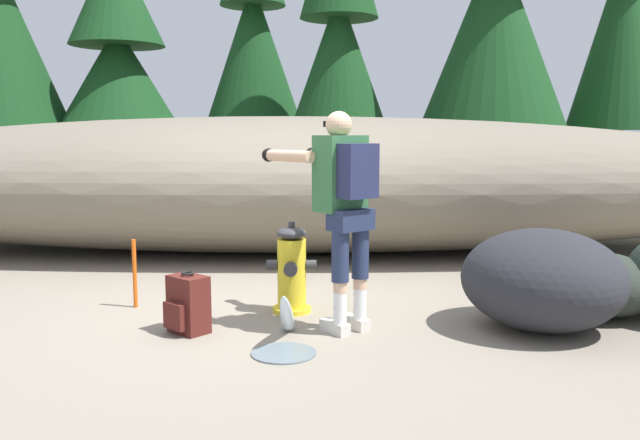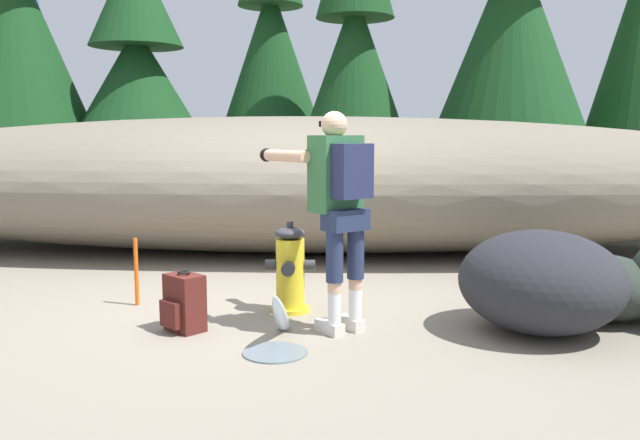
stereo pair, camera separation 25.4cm
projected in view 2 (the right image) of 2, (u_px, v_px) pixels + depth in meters
The scene contains 14 objects.
ground_plane at pixel (265, 313), 5.68m from camera, with size 56.00×56.00×0.04m, color gray.
dirt_embankment at pixel (296, 184), 8.54m from camera, with size 13.95×3.20×1.72m, color #756B5B.
fire_hydrant at pixel (290, 270), 5.61m from camera, with size 0.42×0.37×0.78m.
hydrant_water_jet at pixel (281, 326), 4.94m from camera, with size 0.45×1.17×0.69m.
utility_worker at pixel (337, 193), 4.99m from camera, with size 0.91×1.00×1.68m.
spare_backpack at pixel (184, 303), 5.08m from camera, with size 0.36×0.36×0.47m.
boulder_mid at pixel (541, 281), 5.03m from camera, with size 1.25×1.20×0.78m, color #26272D.
boulder_small at pixel (605, 287), 5.41m from camera, with size 0.84×0.91×0.53m, color #293129.
boulder_outlier at pixel (542, 265), 6.49m from camera, with size 0.54×0.55×0.45m, color #252F32.
pine_tree_far_left at pixel (12, 0), 12.71m from camera, with size 2.76×2.76×7.51m.
pine_tree_left at pixel (137, 65), 13.10m from camera, with size 2.83×2.83×5.21m.
pine_tree_center at pixel (271, 28), 13.59m from camera, with size 2.07×2.07×6.60m.
pine_tree_right at pixel (355, 43), 12.05m from camera, with size 2.21×2.21×6.14m.
survey_stake at pixel (136, 272), 5.82m from camera, with size 0.04×0.04×0.60m, color #E55914.
Camera 2 is at (0.77, -5.49, 1.52)m, focal length 37.17 mm.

